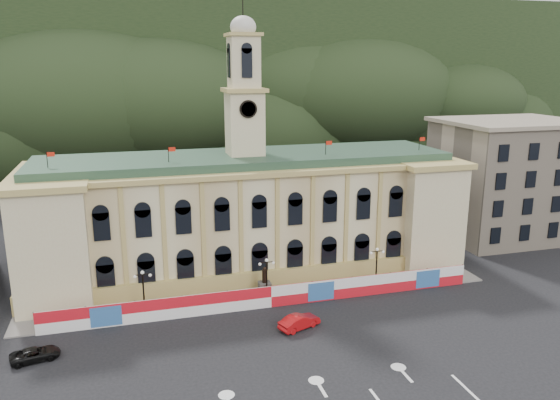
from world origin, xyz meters
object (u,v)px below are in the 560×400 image
object	(u,v)px
lamp_center	(267,275)
black_suv	(35,354)
statue	(265,287)
red_sedan	(299,322)

from	to	relation	value
lamp_center	black_suv	distance (m)	25.42
statue	red_sedan	world-z (taller)	statue
statue	red_sedan	distance (m)	8.96
statue	red_sedan	bearing A→B (deg)	-80.20
lamp_center	red_sedan	world-z (taller)	lamp_center
lamp_center	statue	bearing A→B (deg)	90.00
statue	lamp_center	size ratio (longest dim) A/B	0.72
statue	black_suv	distance (m)	25.61
red_sedan	lamp_center	bearing A→B (deg)	-10.92
red_sedan	black_suv	distance (m)	25.80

